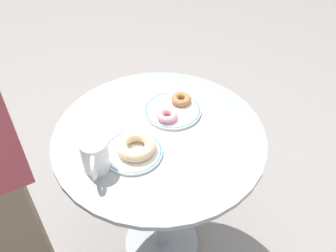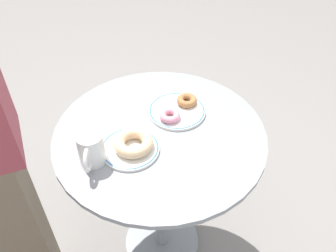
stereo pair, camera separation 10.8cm
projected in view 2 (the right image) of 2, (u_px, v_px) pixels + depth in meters
ground_plane at (162, 243)px, 1.67m from camera, size 7.00×7.00×0.02m
cafe_table at (161, 171)px, 1.32m from camera, size 0.70×0.70×0.70m
plate_left at (130, 149)px, 1.13m from camera, size 0.18×0.18×0.01m
plate_right at (177, 111)px, 1.26m from camera, size 0.20×0.20×0.01m
donut_glazed at (133, 143)px, 1.11m from camera, size 0.17×0.17×0.04m
donut_cinnamon at (187, 100)px, 1.27m from camera, size 0.07×0.07×0.02m
donut_pink_frosted at (170, 115)px, 1.21m from camera, size 0.09×0.09×0.02m
coffee_mug at (91, 149)px, 1.06m from camera, size 0.11×0.09×0.10m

